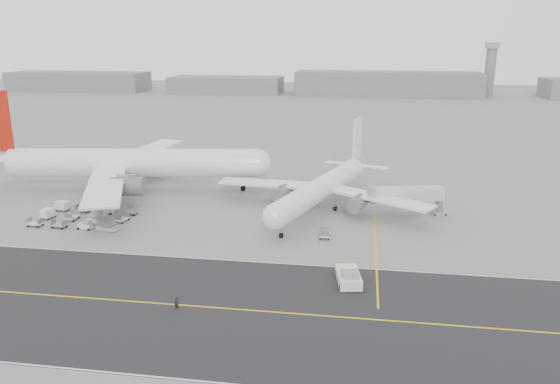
# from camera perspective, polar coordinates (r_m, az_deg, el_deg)

# --- Properties ---
(ground) EXTENTS (700.00, 700.00, 0.00)m
(ground) POSITION_cam_1_polar(r_m,az_deg,el_deg) (92.38, -9.00, -6.29)
(ground) COLOR gray
(ground) RESTS_ON ground
(taxiway) EXTENTS (220.00, 59.00, 0.03)m
(taxiway) POSITION_cam_1_polar(r_m,az_deg,el_deg) (75.42, -9.46, -11.64)
(taxiway) COLOR #28272A
(taxiway) RESTS_ON ground
(horizon_buildings) EXTENTS (520.00, 28.00, 28.00)m
(horizon_buildings) POSITION_cam_1_polar(r_m,az_deg,el_deg) (343.00, 9.35, 9.96)
(horizon_buildings) COLOR slate
(horizon_buildings) RESTS_ON ground
(control_tower) EXTENTS (7.00, 7.00, 31.25)m
(control_tower) POSITION_cam_1_polar(r_m,az_deg,el_deg) (354.31, 21.11, 11.96)
(control_tower) COLOR slate
(control_tower) RESTS_ON ground
(airliner_a) EXTENTS (66.67, 65.51, 23.09)m
(airliner_a) POSITION_cam_1_polar(r_m,az_deg,el_deg) (130.46, -15.66, 2.96)
(airliner_a) COLOR white
(airliner_a) RESTS_ON ground
(airliner_b) EXTENTS (44.80, 45.67, 16.33)m
(airliner_b) POSITION_cam_1_polar(r_m,az_deg,el_deg) (112.61, 4.51, 0.49)
(airliner_b) COLOR white
(airliner_b) RESTS_ON ground
(pushback_tug) EXTENTS (4.24, 8.81, 2.48)m
(pushback_tug) POSITION_cam_1_polar(r_m,az_deg,el_deg) (80.78, 7.18, -8.80)
(pushback_tug) COLOR #EAE9CF
(pushback_tug) RESTS_ON ground
(jet_bridge) EXTENTS (16.04, 6.24, 5.98)m
(jet_bridge) POSITION_cam_1_polar(r_m,az_deg,el_deg) (111.55, 13.12, -0.33)
(jet_bridge) COLOR gray
(jet_bridge) RESTS_ON ground
(gse_cluster) EXTENTS (24.68, 19.63, 2.09)m
(gse_cluster) POSITION_cam_1_polar(r_m,az_deg,el_deg) (113.59, -19.73, -2.78)
(gse_cluster) COLOR gray
(gse_cluster) RESTS_ON ground
(stray_dolly) EXTENTS (1.78, 2.84, 1.73)m
(stray_dolly) POSITION_cam_1_polar(r_m,az_deg,el_deg) (98.10, 4.68, -4.79)
(stray_dolly) COLOR silver
(stray_dolly) RESTS_ON ground
(ground_crew_a) EXTENTS (0.78, 0.64, 1.85)m
(ground_crew_a) POSITION_cam_1_polar(r_m,az_deg,el_deg) (74.28, -10.76, -11.37)
(ground_crew_a) COLOR black
(ground_crew_a) RESTS_ON ground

